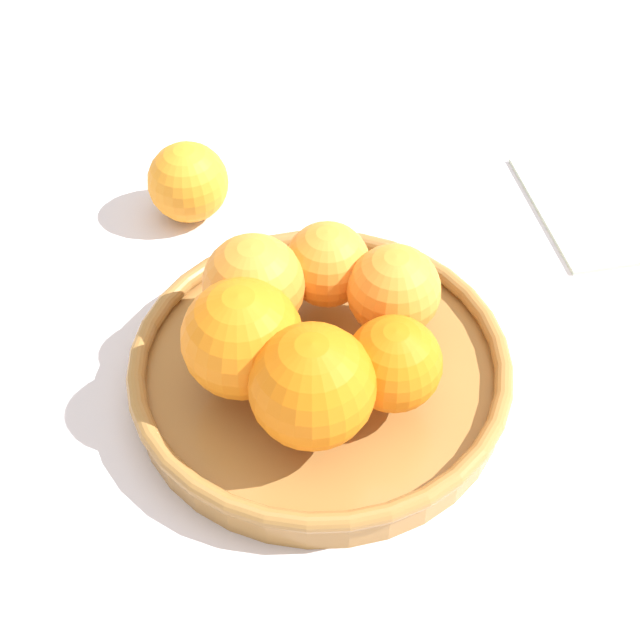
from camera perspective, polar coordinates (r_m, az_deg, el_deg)
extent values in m
plane|color=silver|center=(0.67, 0.00, -4.16)|extent=(4.00, 4.00, 0.00)
cylinder|color=#A57238|center=(0.66, 0.00, -3.59)|extent=(0.27, 0.27, 0.02)
torus|color=#A57238|center=(0.65, 0.00, -2.62)|extent=(0.28, 0.28, 0.01)
sphere|color=orange|center=(0.60, -4.99, -1.21)|extent=(0.08, 0.08, 0.08)
sphere|color=orange|center=(0.57, -0.50, -4.26)|extent=(0.08, 0.08, 0.08)
sphere|color=orange|center=(0.60, 4.72, -2.81)|extent=(0.07, 0.07, 0.07)
sphere|color=orange|center=(0.64, 4.88, 1.72)|extent=(0.07, 0.07, 0.07)
sphere|color=orange|center=(0.66, 0.47, 3.59)|extent=(0.06, 0.06, 0.06)
sphere|color=orange|center=(0.64, -4.26, 2.26)|extent=(0.07, 0.07, 0.07)
sphere|color=orange|center=(0.80, -8.55, 8.69)|extent=(0.07, 0.07, 0.07)
cube|color=silver|center=(0.87, 18.80, 7.26)|extent=(0.20, 0.20, 0.01)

